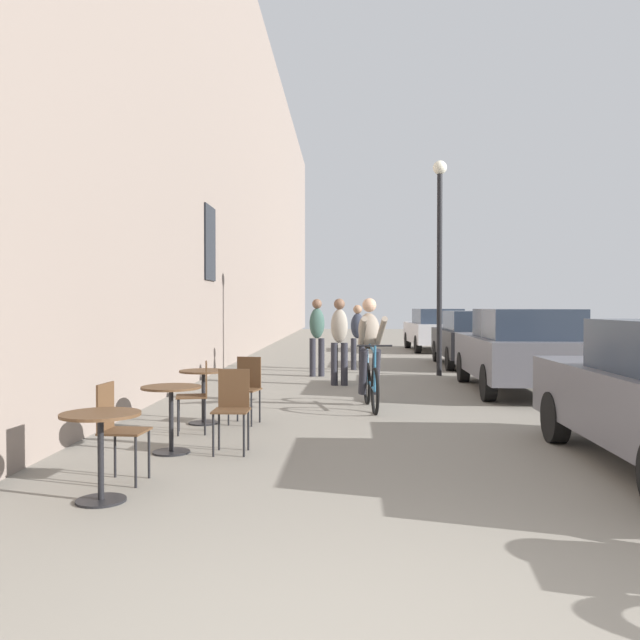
# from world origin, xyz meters

# --- Properties ---
(building_facade_left) EXTENTS (0.54, 68.00, 12.43)m
(building_facade_left) POSITION_xyz_m (-3.45, 14.00, 6.21)
(building_facade_left) COLOR gray
(building_facade_left) RESTS_ON ground_plane
(cafe_table_near) EXTENTS (0.64, 0.64, 0.72)m
(cafe_table_near) POSITION_xyz_m (-2.05, 2.51, 0.52)
(cafe_table_near) COLOR black
(cafe_table_near) RESTS_ON ground_plane
(cafe_chair_near_toward_street) EXTENTS (0.40, 0.40, 0.89)m
(cafe_chair_near_toward_street) POSITION_xyz_m (-2.13, 3.10, 0.52)
(cafe_chair_near_toward_street) COLOR black
(cafe_chair_near_toward_street) RESTS_ON ground_plane
(cafe_table_mid) EXTENTS (0.64, 0.64, 0.72)m
(cafe_table_mid) POSITION_xyz_m (-1.95, 4.29, 0.52)
(cafe_table_mid) COLOR black
(cafe_table_mid) RESTS_ON ground_plane
(cafe_chair_mid_toward_street) EXTENTS (0.38, 0.38, 0.89)m
(cafe_chair_mid_toward_street) POSITION_xyz_m (-1.30, 4.37, 0.52)
(cafe_chair_mid_toward_street) COLOR black
(cafe_chair_mid_toward_street) RESTS_ON ground_plane
(cafe_table_far) EXTENTS (0.64, 0.64, 0.72)m
(cafe_table_far) POSITION_xyz_m (-1.99, 6.08, 0.52)
(cafe_table_far) COLOR black
(cafe_table_far) RESTS_ON ground_plane
(cafe_chair_far_toward_street) EXTENTS (0.45, 0.45, 0.89)m
(cafe_chair_far_toward_street) POSITION_xyz_m (-1.92, 5.42, 0.52)
(cafe_chair_far_toward_street) COLOR black
(cafe_chair_far_toward_street) RESTS_ON ground_plane
(cafe_chair_far_toward_wall) EXTENTS (0.45, 0.45, 0.89)m
(cafe_chair_far_toward_wall) POSITION_xyz_m (-1.42, 6.15, 0.52)
(cafe_chair_far_toward_wall) COLOR black
(cafe_chair_far_toward_wall) RESTS_ON ground_plane
(cyclist_on_bicycle) EXTENTS (0.52, 1.76, 1.74)m
(cyclist_on_bicycle) POSITION_xyz_m (0.30, 7.60, 0.81)
(cyclist_on_bicycle) COLOR black
(cyclist_on_bicycle) RESTS_ON ground_plane
(pedestrian_near) EXTENTS (0.36, 0.27, 1.74)m
(pedestrian_near) POSITION_xyz_m (-0.20, 10.47, 0.98)
(pedestrian_near) COLOR #26262D
(pedestrian_near) RESTS_ON ground_plane
(pedestrian_mid) EXTENTS (0.38, 0.29, 1.75)m
(pedestrian_mid) POSITION_xyz_m (-0.72, 12.16, 0.99)
(pedestrian_mid) COLOR #26262D
(pedestrian_mid) RESTS_ON ground_plane
(pedestrian_far) EXTENTS (0.35, 0.26, 1.62)m
(pedestrian_far) POSITION_xyz_m (0.22, 13.72, 0.91)
(pedestrian_far) COLOR #26262D
(pedestrian_far) RESTS_ON ground_plane
(street_lamp) EXTENTS (0.32, 0.32, 4.90)m
(street_lamp) POSITION_xyz_m (2.06, 12.47, 3.11)
(street_lamp) COLOR black
(street_lamp) RESTS_ON ground_plane
(parked_car_second) EXTENTS (1.93, 4.36, 1.53)m
(parked_car_second) POSITION_xyz_m (3.15, 9.61, 0.79)
(parked_car_second) COLOR #595960
(parked_car_second) RESTS_ON ground_plane
(parked_car_third) EXTENTS (1.80, 4.15, 1.46)m
(parked_car_third) POSITION_xyz_m (3.29, 14.85, 0.76)
(parked_car_third) COLOR black
(parked_car_third) RESTS_ON ground_plane
(parked_car_fourth) EXTENTS (1.88, 4.27, 1.50)m
(parked_car_fourth) POSITION_xyz_m (3.11, 20.94, 0.78)
(parked_car_fourth) COLOR #B7B7BC
(parked_car_fourth) RESTS_ON ground_plane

